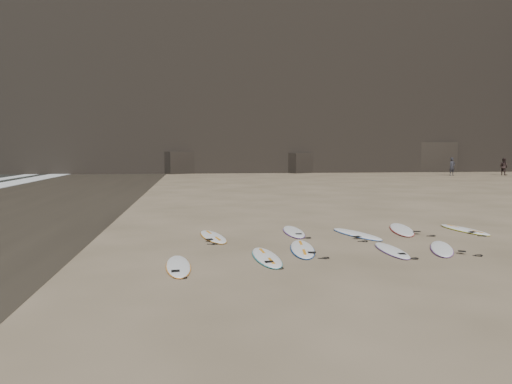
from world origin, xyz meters
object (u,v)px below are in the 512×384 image
(surfboard_7, at_px, (357,234))
(surfboard_8, at_px, (402,229))
(person_a, at_px, (452,167))
(surfboard_9, at_px, (464,229))
(surfboard_6, at_px, (294,231))
(person_b, at_px, (504,167))
(surfboard_3, at_px, (392,250))
(surfboard_0, at_px, (178,266))
(surfboard_5, at_px, (213,236))
(surfboard_1, at_px, (266,257))
(surfboard_4, at_px, (442,248))
(surfboard_2, at_px, (302,248))

(surfboard_7, height_order, surfboard_8, surfboard_8)
(person_a, bearing_deg, surfboard_9, -132.50)
(surfboard_6, relative_size, person_b, 1.35)
(surfboard_3, relative_size, person_a, 1.17)
(surfboard_3, bearing_deg, surfboard_0, -166.73)
(surfboard_9, bearing_deg, surfboard_6, 168.29)
(surfboard_5, bearing_deg, surfboard_6, 1.74)
(surfboard_5, xyz_separation_m, surfboard_9, (8.54, 0.29, -0.00))
(surfboard_6, height_order, person_b, person_b)
(surfboard_1, height_order, surfboard_4, surfboard_1)
(surfboard_1, height_order, surfboard_8, surfboard_8)
(surfboard_3, distance_m, surfboard_6, 3.90)
(surfboard_2, bearing_deg, person_b, 58.21)
(surfboard_4, xyz_separation_m, person_b, (25.87, 36.45, 0.87))
(surfboard_9, relative_size, person_a, 1.27)
(surfboard_2, xyz_separation_m, surfboard_5, (-2.37, 2.24, -0.00))
(surfboard_0, height_order, surfboard_4, surfboard_4)
(surfboard_4, bearing_deg, surfboard_5, 179.87)
(surfboard_0, bearing_deg, surfboard_2, 22.13)
(surfboard_3, xyz_separation_m, person_a, (21.62, 36.67, 0.91))
(surfboard_8, bearing_deg, surfboard_3, -102.69)
(person_a, bearing_deg, surfboard_5, -142.43)
(surfboard_8, height_order, person_b, person_b)
(surfboard_3, height_order, surfboard_9, surfboard_9)
(surfboard_5, relative_size, person_a, 1.30)
(surfboard_6, bearing_deg, surfboard_5, -165.24)
(surfboard_3, relative_size, surfboard_6, 0.91)
(surfboard_4, bearing_deg, surfboard_9, 74.63)
(surfboard_2, bearing_deg, person_a, 64.18)
(surfboard_6, distance_m, surfboard_8, 3.73)
(surfboard_0, bearing_deg, surfboard_6, 46.97)
(surfboard_2, height_order, surfboard_9, surfboard_2)
(surfboard_5, relative_size, surfboard_8, 0.88)
(surfboard_2, xyz_separation_m, surfboard_4, (3.83, -0.42, -0.00))
(surfboard_1, bearing_deg, surfboard_3, 4.37)
(surfboard_3, height_order, person_a, person_a)
(surfboard_6, bearing_deg, surfboard_2, -94.61)
(surfboard_3, xyz_separation_m, surfboard_6, (-2.03, 3.33, 0.00))
(surfboard_8, bearing_deg, surfboard_7, -144.76)
(person_b, bearing_deg, surfboard_0, 118.07)
(surfboard_0, height_order, surfboard_5, surfboard_5)
(surfboard_5, distance_m, surfboard_8, 6.45)
(surfboard_8, xyz_separation_m, person_a, (19.92, 33.38, 0.90))
(surfboard_8, xyz_separation_m, surfboard_9, (2.11, -0.28, -0.01))
(surfboard_7, bearing_deg, surfboard_8, 3.36)
(surfboard_1, bearing_deg, surfboard_0, -165.95)
(surfboard_4, xyz_separation_m, surfboard_5, (-6.19, 2.66, 0.00))
(surfboard_0, xyz_separation_m, surfboard_7, (5.58, 3.73, 0.00))
(person_b, bearing_deg, surfboard_6, 117.83)
(person_b, bearing_deg, person_a, 67.76)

